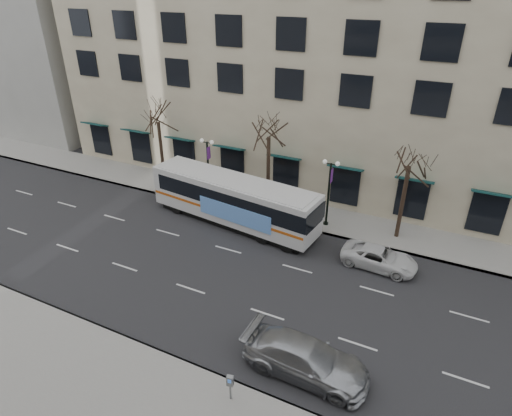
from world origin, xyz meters
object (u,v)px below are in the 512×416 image
Objects in this scene: pay_station at (230,383)px; silver_car at (306,359)px; lamp_post_right at (329,190)px; tree_far_left at (157,111)px; tree_far_right at (412,153)px; white_pickup at (379,258)px; tree_far_mid at (269,124)px; lamp_post_left at (208,166)px; city_bus at (234,200)px.

silver_car is at bearing 38.21° from pay_station.
lamp_post_right reaches higher than silver_car.
tree_far_left is 1.03× the size of tree_far_right.
lamp_post_right is (-4.99, -0.60, -3.48)m from tree_far_right.
white_pickup is at bearing -96.40° from tree_far_right.
silver_car is at bearing -59.41° from tree_far_mid.
tree_far_left is 15.48m from lamp_post_right.
tree_far_mid is 6.40m from lamp_post_left.
pay_station is (-4.19, -16.73, -5.28)m from tree_far_right.
city_bus reaches higher than silver_car.
tree_far_right reaches higher than pay_station.
white_pickup is (9.55, -4.00, -6.25)m from tree_far_mid.
pay_station is at bearing 166.49° from white_pickup.
lamp_post_right reaches higher than white_pickup.
tree_far_right is at bearing 63.96° from pay_station.
city_bus is 15.38m from pay_station.
white_pickup is (1.35, 9.87, -0.21)m from silver_car.
silver_car is at bearing -45.17° from lamp_post_left.
lamp_post_left reaches higher than white_pickup.
tree_far_mid reaches higher than pay_station.
pay_station is (10.80, -16.13, -1.80)m from lamp_post_left.
lamp_post_left is (-4.99, -0.60, -3.96)m from tree_far_mid.
lamp_post_right is 16.25m from pay_station.
white_pickup is (10.84, -0.89, -1.30)m from city_bus.
silver_car is 4.34× the size of pay_station.
lamp_post_left is at bearing 79.70° from white_pickup.
lamp_post_right is 0.88× the size of silver_car.
tree_far_left is 0.62× the size of city_bus.
lamp_post_right is 0.39× the size of city_bus.
city_bus is at bearing 43.04° from silver_car.
tree_far_left is at bearing 81.30° from white_pickup.
city_bus reaches higher than white_pickup.
tree_far_mid is 0.64× the size of city_bus.
tree_far_mid is 10.01m from tree_far_right.
tree_far_right is (10.00, -0.00, -0.48)m from tree_far_mid.
tree_far_left is at bearing -180.00° from tree_far_mid.
city_bus is at bearing -19.67° from tree_far_left.
tree_far_left is 1.60× the size of lamp_post_left.
tree_far_left reaches higher than lamp_post_left.
tree_far_right is at bearing -5.77° from silver_car.
silver_car is at bearing -41.39° from city_bus.
tree_far_mid is at bearing 6.85° from lamp_post_left.
city_bus is 2.27× the size of silver_car.
white_pickup is (14.54, -3.40, -2.29)m from lamp_post_left.
tree_far_left is at bearing 173.17° from lamp_post_left.
white_pickup is at bearing 61.65° from pay_station.
lamp_post_left is 1.00× the size of lamp_post_right.
tree_far_left is 1.60× the size of lamp_post_right.
silver_car is (9.49, -10.75, -1.09)m from city_bus.
lamp_post_left is at bearing 180.00° from lamp_post_right.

